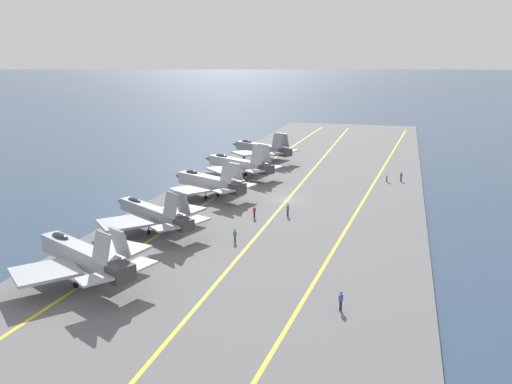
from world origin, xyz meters
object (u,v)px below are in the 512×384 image
object	(u,v)px
crew_brown_vest	(288,209)
crew_red_vest	(254,211)
parked_jet_third	(208,182)
crew_purple_vest	(401,176)
crew_green_vest	(235,235)
parked_jet_fourth	(237,164)
parked_jet_second	(152,213)
parked_jet_fifth	(260,148)
parked_jet_nearest	(81,255)
crew_blue_vest	(341,300)
crew_white_vest	(387,176)

from	to	relation	value
crew_brown_vest	crew_red_vest	distance (m)	4.63
parked_jet_third	crew_purple_vest	distance (m)	34.64
crew_green_vest	parked_jet_third	bearing A→B (deg)	28.53
parked_jet_fourth	parked_jet_second	bearing A→B (deg)	178.88
parked_jet_third	parked_jet_fifth	xyz separation A→B (m)	(31.16, -0.20, 0.34)
parked_jet_second	crew_green_vest	world-z (taller)	parked_jet_second
parked_jet_second	crew_green_vest	bearing A→B (deg)	-95.97
parked_jet_nearest	crew_blue_vest	bearing A→B (deg)	-89.12
crew_green_vest	crew_purple_vest	bearing A→B (deg)	-25.69
crew_blue_vest	parked_jet_nearest	bearing A→B (deg)	90.88
parked_jet_fifth	crew_red_vest	xyz separation A→B (m)	(-40.17, -9.78, -1.72)
parked_jet_fourth	crew_red_vest	world-z (taller)	parked_jet_fourth
parked_jet_third	crew_blue_vest	distance (m)	41.71
crew_green_vest	crew_brown_vest	xyz separation A→B (m)	(12.11, -3.76, 0.05)
crew_white_vest	crew_green_vest	bearing A→B (deg)	156.93
parked_jet_fifth	crew_brown_vest	size ratio (longest dim) A/B	9.20
crew_white_vest	parked_jet_second	bearing A→B (deg)	143.34
parked_jet_second	parked_jet_fifth	xyz separation A→B (m)	(49.20, -0.88, 0.31)
parked_jet_nearest	crew_green_vest	distance (m)	18.47
parked_jet_third	crew_brown_vest	size ratio (longest dim) A/B	8.54
crew_green_vest	crew_brown_vest	world-z (taller)	crew_brown_vest
parked_jet_third	crew_red_vest	bearing A→B (deg)	-132.09
parked_jet_nearest	parked_jet_fourth	distance (m)	49.75
parked_jet_second	parked_jet_fifth	bearing A→B (deg)	-1.02
crew_purple_vest	crew_brown_vest	xyz separation A→B (m)	(-26.19, 14.67, 0.03)
parked_jet_second	crew_blue_vest	xyz separation A→B (m)	(-15.68, -25.17, -1.42)
parked_jet_third	parked_jet_fifth	size ratio (longest dim) A/B	0.93
parked_jet_fourth	crew_white_vest	xyz separation A→B (m)	(2.76, -26.47, -1.31)
crew_green_vest	crew_white_vest	bearing A→B (deg)	-23.07
parked_jet_fifth	crew_blue_vest	world-z (taller)	parked_jet_fifth
crew_green_vest	crew_red_vest	distance (m)	10.20
parked_jet_nearest	crew_purple_vest	distance (m)	60.71
parked_jet_fifth	crew_red_vest	distance (m)	41.38
parked_jet_second	parked_jet_third	world-z (taller)	parked_jet_second
parked_jet_nearest	crew_red_vest	world-z (taller)	parked_jet_nearest
crew_blue_vest	crew_white_vest	size ratio (longest dim) A/B	0.96
crew_white_vest	parked_jet_fifth	bearing A→B (deg)	64.09
parked_jet_fifth	crew_white_vest	xyz separation A→B (m)	(-12.75, -26.25, -1.69)
crew_purple_vest	crew_blue_vest	bearing A→B (deg)	175.27
parked_jet_second	crew_red_vest	bearing A→B (deg)	-49.75
parked_jet_nearest	parked_jet_fifth	distance (m)	65.26
parked_jet_nearest	crew_red_vest	size ratio (longest dim) A/B	8.85
parked_jet_second	parked_jet_fourth	distance (m)	33.69
crew_blue_vest	crew_green_vest	world-z (taller)	crew_blue_vest
parked_jet_fourth	crew_brown_vest	size ratio (longest dim) A/B	9.45
crew_blue_vest	crew_purple_vest	bearing A→B (deg)	-4.73
parked_jet_second	parked_jet_fifth	distance (m)	49.21
parked_jet_second	parked_jet_fifth	size ratio (longest dim) A/B	0.96
crew_purple_vest	crew_brown_vest	size ratio (longest dim) A/B	0.97
crew_purple_vest	crew_red_vest	size ratio (longest dim) A/B	0.98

